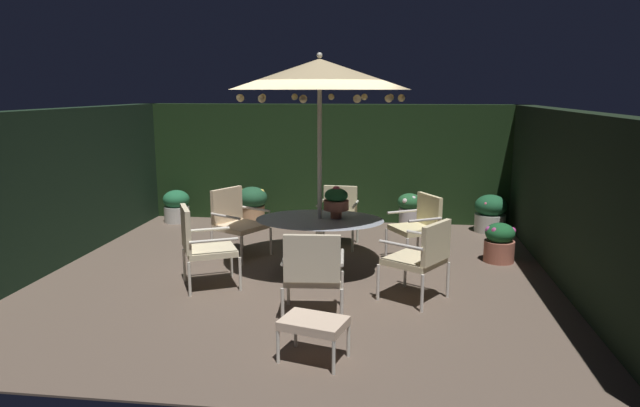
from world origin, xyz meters
name	(u,v)px	position (x,y,z in m)	size (l,w,h in m)	color
ground_plane	(300,273)	(0.00, 0.00, -0.01)	(7.11, 6.72, 0.02)	brown
hedge_backdrop_rear	(328,163)	(0.00, 3.21, 1.07)	(7.11, 0.30, 2.13)	black
hedge_backdrop_left	(54,188)	(-3.41, 0.00, 1.07)	(0.30, 6.72, 2.13)	black
hedge_backdrop_right	(574,200)	(3.41, 0.00, 1.07)	(0.30, 6.72, 2.13)	black
patio_dining_table	(320,230)	(0.28, -0.06, 0.59)	(1.66, 1.25, 0.75)	silver
patio_umbrella	(320,75)	(0.28, -0.06, 2.57)	(2.25, 2.25, 2.83)	silver
centerpiece_planter	(336,200)	(0.49, -0.01, 0.99)	(0.32, 0.32, 0.42)	#AB6045
patio_chair_north	(313,270)	(0.41, -1.57, 0.54)	(0.69, 0.67, 0.97)	silver
patio_chair_northeast	(422,255)	(1.55, -0.87, 0.55)	(0.84, 0.84, 0.94)	silver
patio_chair_east	(419,223)	(1.58, 0.68, 0.56)	(0.78, 0.80, 0.95)	silver
patio_chair_southeast	(339,212)	(0.38, 1.44, 0.53)	(0.62, 0.61, 0.91)	silver
patio_chair_south	(236,219)	(-1.05, 0.67, 0.55)	(0.84, 0.86, 0.98)	silver
patio_chair_southwest	(201,243)	(-1.08, -0.74, 0.56)	(0.83, 0.81, 1.01)	silver
ottoman_footrest	(314,325)	(0.54, -2.49, 0.34)	(0.65, 0.53, 0.39)	silver
potted_plant_back_right	(252,204)	(-1.27, 2.52, 0.39)	(0.54, 0.54, 0.70)	tan
potted_plant_left_far	(409,210)	(1.50, 2.57, 0.35)	(0.41, 0.41, 0.64)	beige
potted_plant_left_near	(490,213)	(2.86, 2.62, 0.33)	(0.53, 0.53, 0.64)	beige
potted_plant_right_far	(177,206)	(-2.72, 2.63, 0.30)	(0.48, 0.48, 0.59)	beige
potted_plant_front_corner	(499,242)	(2.71, 0.84, 0.28)	(0.42, 0.42, 0.56)	#AA5E4A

